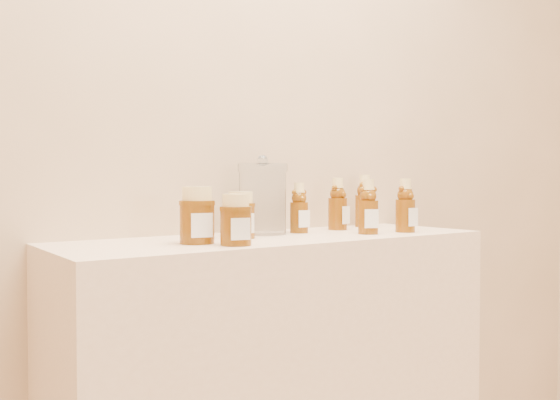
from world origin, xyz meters
TOP-DOWN VIEW (x-y plane):
  - wall_back at (0.00, 1.75)m, footprint 3.50×0.02m
  - bear_bottle_back_left at (0.12, 1.62)m, footprint 0.06×0.06m
  - bear_bottle_back_mid at (0.28, 1.64)m, footprint 0.08×0.08m
  - bear_bottle_back_right at (0.43, 1.68)m, footprint 0.09×0.09m
  - bear_bottle_front_left at (0.25, 1.47)m, footprint 0.08×0.08m
  - bear_bottle_front_right at (0.39, 1.45)m, footprint 0.07×0.07m
  - honey_jar_left at (-0.27, 1.52)m, footprint 0.10×0.10m
  - honey_jar_back at (-0.11, 1.57)m, footprint 0.09×0.09m
  - honey_jar_front at (-0.21, 1.43)m, footprint 0.09×0.09m
  - glass_canister at (0.00, 1.64)m, footprint 0.19×0.19m

SIDE VIEW (x-z plane):
  - honey_jar_front at x=-0.21m, z-range 0.90..1.02m
  - honey_jar_back at x=-0.11m, z-range 0.90..1.02m
  - honey_jar_left at x=-0.27m, z-range 0.90..1.04m
  - bear_bottle_back_left at x=0.12m, z-range 0.90..1.06m
  - bear_bottle_front_left at x=0.25m, z-range 0.90..1.08m
  - bear_bottle_front_right at x=0.39m, z-range 0.90..1.08m
  - bear_bottle_back_mid at x=0.28m, z-range 0.90..1.08m
  - bear_bottle_back_right at x=0.43m, z-range 0.90..1.09m
  - glass_canister at x=0.00m, z-range 0.90..1.12m
  - wall_back at x=0.00m, z-range 0.00..2.70m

